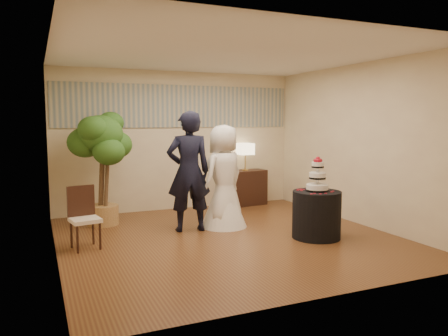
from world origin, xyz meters
name	(u,v)px	position (x,y,z in m)	size (l,w,h in m)	color
floor	(228,238)	(0.00, 0.00, 0.00)	(5.00, 5.00, 0.00)	brown
ceiling	(229,54)	(0.00, 0.00, 2.80)	(5.00, 5.00, 0.00)	white
wall_back	(179,141)	(0.00, 2.50, 1.40)	(5.00, 0.06, 2.80)	beige
wall_front	(330,163)	(0.00, -2.50, 1.40)	(5.00, 0.06, 2.80)	beige
wall_left	(52,153)	(-2.50, 0.00, 1.40)	(0.06, 5.00, 2.80)	beige
wall_right	(359,144)	(2.50, 0.00, 1.40)	(0.06, 5.00, 2.80)	beige
mural_border	(179,106)	(0.00, 2.48, 2.10)	(4.90, 0.02, 0.85)	#989B8D
groom	(189,172)	(-0.41, 0.67, 0.99)	(0.72, 0.47, 1.97)	black
bride	(224,176)	(0.23, 0.70, 0.87)	(0.85, 0.79, 1.75)	white
cake_table	(317,215)	(1.26, -0.54, 0.37)	(0.75, 0.75, 0.73)	black
wedding_cake	(318,174)	(1.26, -0.54, 1.00)	(0.34, 0.34, 0.54)	white
console	(245,188)	(1.40, 2.27, 0.38)	(0.90, 0.40, 0.75)	black
table_lamp	(245,157)	(1.40, 2.27, 1.04)	(0.30, 0.30, 0.58)	beige
ficus_tree	(102,168)	(-1.66, 1.66, 1.01)	(0.96, 0.96, 2.02)	#2E5C1C
side_chair	(85,218)	(-2.10, 0.28, 0.44)	(0.41, 0.43, 0.89)	black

